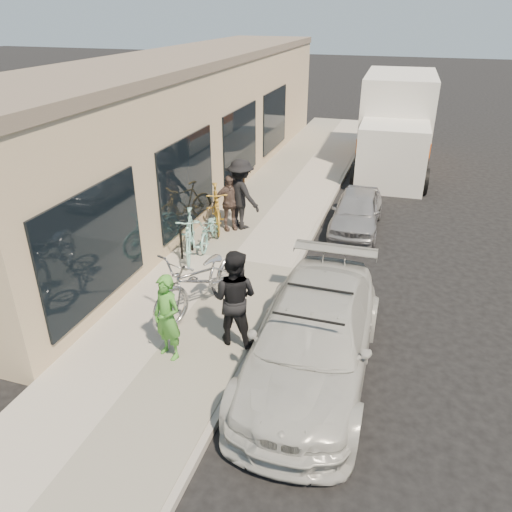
# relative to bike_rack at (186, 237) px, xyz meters

# --- Properties ---
(ground) EXTENTS (120.00, 120.00, 0.00)m
(ground) POSITION_rel_bike_rack_xyz_m (3.07, -2.90, -0.61)
(ground) COLOR black
(ground) RESTS_ON ground
(sidewalk) EXTENTS (3.00, 34.00, 0.15)m
(sidewalk) POSITION_rel_bike_rack_xyz_m (1.07, 0.10, -0.54)
(sidewalk) COLOR #9F998F
(sidewalk) RESTS_ON ground
(curb) EXTENTS (0.12, 34.00, 0.13)m
(curb) POSITION_rel_bike_rack_xyz_m (2.62, 0.10, -0.55)
(curb) COLOR gray
(curb) RESTS_ON ground
(storefront) EXTENTS (3.60, 20.00, 4.22)m
(storefront) POSITION_rel_bike_rack_xyz_m (-2.17, 5.09, 1.51)
(storefront) COLOR tan
(storefront) RESTS_ON ground
(bike_rack) EXTENTS (0.10, 0.54, 0.77)m
(bike_rack) POSITION_rel_bike_rack_xyz_m (0.00, 0.00, 0.00)
(bike_rack) COLOR black
(bike_rack) RESTS_ON sidewalk
(sandwich_board) EXTENTS (0.71, 0.72, 0.90)m
(sandwich_board) POSITION_rel_bike_rack_xyz_m (-0.32, 4.35, -0.00)
(sandwich_board) COLOR black
(sandwich_board) RESTS_ON sidewalk
(sedan_white) EXTENTS (2.02, 4.78, 1.41)m
(sedan_white) POSITION_rel_bike_rack_xyz_m (3.71, -3.16, 0.08)
(sedan_white) COLOR #B9B9B5
(sedan_white) RESTS_ON ground
(sedan_silver) EXTENTS (1.32, 3.15, 1.07)m
(sedan_silver) POSITION_rel_bike_rack_xyz_m (3.61, 3.12, -0.08)
(sedan_silver) COLOR #9B9BA0
(sedan_silver) RESTS_ON ground
(moving_truck) EXTENTS (2.75, 6.78, 3.29)m
(moving_truck) POSITION_rel_bike_rack_xyz_m (4.09, 9.84, 0.85)
(moving_truck) COLOR silver
(moving_truck) RESTS_ON ground
(tandem_bike) EXTENTS (1.70, 2.70, 1.34)m
(tandem_bike) POSITION_rel_bike_rack_xyz_m (1.34, -2.11, 0.21)
(tandem_bike) COLOR #B1B2B4
(tandem_bike) RESTS_ON sidewalk
(woman_rider) EXTENTS (0.65, 0.54, 1.53)m
(woman_rider) POSITION_rel_bike_rack_xyz_m (1.36, -3.63, 0.30)
(woman_rider) COLOR #439130
(woman_rider) RESTS_ON sidewalk
(man_standing) EXTENTS (0.87, 0.69, 1.77)m
(man_standing) POSITION_rel_bike_rack_xyz_m (2.26, -2.89, 0.42)
(man_standing) COLOR black
(man_standing) RESTS_ON sidewalk
(cruiser_bike_a) EXTENTS (1.12, 1.90, 1.10)m
(cruiser_bike_a) POSITION_rel_bike_rack_xyz_m (0.11, -0.04, 0.09)
(cruiser_bike_a) COLOR #8CD1C8
(cruiser_bike_a) RESTS_ON sidewalk
(cruiser_bike_b) EXTENTS (0.75, 1.60, 0.81)m
(cruiser_bike_b) POSITION_rel_bike_rack_xyz_m (0.31, 0.69, -0.06)
(cruiser_bike_b) COLOR #8CD1C8
(cruiser_bike_b) RESTS_ON sidewalk
(cruiser_bike_c) EXTENTS (1.30, 1.94, 1.14)m
(cruiser_bike_c) POSITION_rel_bike_rack_xyz_m (0.07, 1.75, 0.11)
(cruiser_bike_c) COLOR gold
(cruiser_bike_c) RESTS_ON sidewalk
(bystander_a) EXTENTS (1.40, 1.18, 1.88)m
(bystander_a) POSITION_rel_bike_rack_xyz_m (0.69, 1.96, 0.48)
(bystander_a) COLOR black
(bystander_a) RESTS_ON sidewalk
(bystander_b) EXTENTS (0.92, 0.82, 1.49)m
(bystander_b) POSITION_rel_bike_rack_xyz_m (0.43, 1.75, 0.28)
(bystander_b) COLOR brown
(bystander_b) RESTS_ON sidewalk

